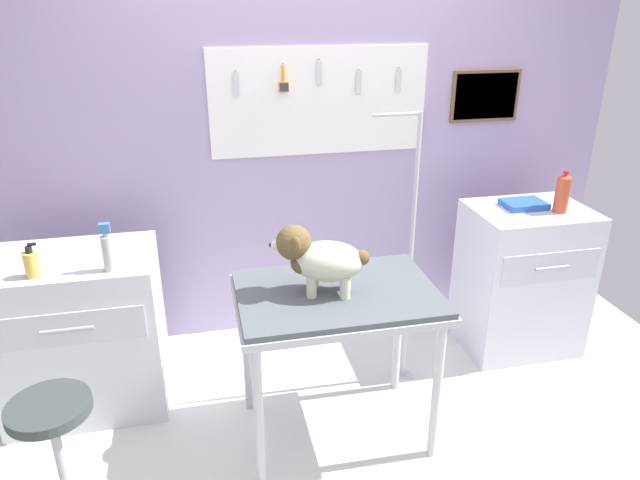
{
  "coord_description": "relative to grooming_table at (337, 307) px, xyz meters",
  "views": [
    {
      "loc": [
        -0.64,
        -2.13,
        2.07
      ],
      "look_at": [
        -0.12,
        0.23,
        1.04
      ],
      "focal_mm": 32.62,
      "sensor_mm": 36.0,
      "label": 1
    }
  ],
  "objects": [
    {
      "name": "grooming_arm",
      "position": [
        0.48,
        0.35,
        -0.0
      ],
      "size": [
        0.29,
        0.11,
        1.54
      ],
      "color": "#B7B7BC",
      "rests_on": "ground"
    },
    {
      "name": "rear_wall_panel",
      "position": [
        0.07,
        1.12,
        0.44
      ],
      "size": [
        4.0,
        0.11,
        2.3
      ],
      "color": "#A392BB",
      "rests_on": "ground"
    },
    {
      "name": "ground",
      "position": [
        0.06,
        -0.16,
        -0.74
      ],
      "size": [
        4.4,
        4.0,
        0.04
      ],
      "primitive_type": "cube",
      "color": "silver"
    },
    {
      "name": "supply_tray",
      "position": [
        1.27,
        0.59,
        0.21
      ],
      "size": [
        0.24,
        0.18,
        0.04
      ],
      "color": "blue",
      "rests_on": "cabinet_right"
    },
    {
      "name": "soda_bottle",
      "position": [
        1.43,
        0.47,
        0.3
      ],
      "size": [
        0.08,
        0.08,
        0.24
      ],
      "color": "#B64628",
      "rests_on": "cabinet_right"
    },
    {
      "name": "grooming_table",
      "position": [
        0.0,
        0.0,
        0.0
      ],
      "size": [
        0.94,
        0.65,
        0.81
      ],
      "color": "#B7B7BC",
      "rests_on": "ground"
    },
    {
      "name": "cabinet_right",
      "position": [
        1.3,
        0.55,
        -0.27
      ],
      "size": [
        0.68,
        0.54,
        0.91
      ],
      "color": "silver",
      "rests_on": "ground"
    },
    {
      "name": "counter_left",
      "position": [
        -1.24,
        0.52,
        -0.29
      ],
      "size": [
        0.8,
        0.58,
        0.86
      ],
      "color": "silver",
      "rests_on": "ground"
    },
    {
      "name": "pump_bottle_white",
      "position": [
        -1.02,
        0.33,
        0.24
      ],
      "size": [
        0.05,
        0.05,
        0.24
      ],
      "color": "#AFB0AD",
      "rests_on": "counter_left"
    },
    {
      "name": "stool",
      "position": [
        -1.23,
        -0.27,
        -0.24
      ],
      "size": [
        0.33,
        0.33,
        0.59
      ],
      "color": "#9E9EA3",
      "rests_on": "ground"
    },
    {
      "name": "spray_bottle_short",
      "position": [
        -1.36,
        0.33,
        0.21
      ],
      "size": [
        0.07,
        0.07,
        0.17
      ],
      "color": "gold",
      "rests_on": "counter_left"
    },
    {
      "name": "dog",
      "position": [
        -0.09,
        0.01,
        0.26
      ],
      "size": [
        0.44,
        0.29,
        0.32
      ],
      "color": "beige",
      "rests_on": "grooming_table"
    }
  ]
}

